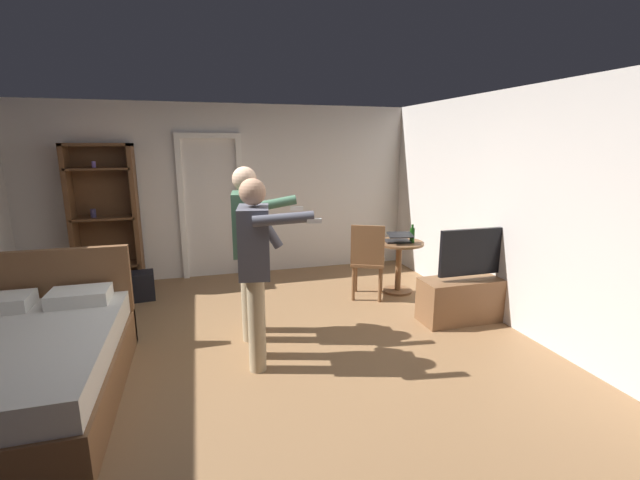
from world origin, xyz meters
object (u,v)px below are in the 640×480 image
object	(u,v)px
laptop	(398,239)
wooden_chair	(368,258)
tv_flatscreen	(472,294)
suitcase_dark	(135,286)
person_blue_shirt	(256,260)
bed	(19,368)
side_table	(399,258)
bookshelf	(105,212)
bottle_on_table	(412,235)
person_striped_shirt	(248,241)

from	to	relation	value
laptop	wooden_chair	xyz separation A→B (m)	(-0.47, -0.09, -0.21)
tv_flatscreen	suitcase_dark	world-z (taller)	tv_flatscreen
person_blue_shirt	bed	bearing A→B (deg)	-176.28
bed	side_table	world-z (taller)	bed
bookshelf	laptop	xyz separation A→B (m)	(3.74, -1.35, -0.31)
bed	suitcase_dark	distance (m)	2.27
bottle_on_table	person_blue_shirt	xyz separation A→B (m)	(-2.23, -1.32, 0.18)
bottle_on_table	wooden_chair	xyz separation A→B (m)	(-0.64, -0.05, -0.26)
bookshelf	side_table	xyz separation A→B (m)	(3.78, -1.31, -0.59)
bottle_on_table	person_striped_shirt	size ratio (longest dim) A/B	0.14
tv_flatscreen	person_blue_shirt	size ratio (longest dim) A/B	0.71
bed	bottle_on_table	distance (m)	4.36
tv_flatscreen	wooden_chair	distance (m)	1.32
bed	suitcase_dark	xyz separation A→B (m)	(0.55, 2.20, -0.13)
tv_flatscreen	suitcase_dark	xyz separation A→B (m)	(-3.79, 1.74, -0.13)
bottle_on_table	suitcase_dark	xyz separation A→B (m)	(-3.54, 0.75, -0.63)
bookshelf	tv_flatscreen	size ratio (longest dim) A/B	1.65
side_table	bookshelf	bearing A→B (deg)	160.96
side_table	tv_flatscreen	bearing A→B (deg)	-70.10
wooden_chair	bottle_on_table	bearing A→B (deg)	4.29
person_blue_shirt	wooden_chair	bearing A→B (deg)	38.80
bookshelf	bottle_on_table	xyz separation A→B (m)	(3.92, -1.39, -0.26)
bookshelf	person_blue_shirt	bearing A→B (deg)	-58.04
suitcase_dark	person_blue_shirt	bearing A→B (deg)	-63.67
bottle_on_table	suitcase_dark	distance (m)	3.67
bed	person_striped_shirt	xyz separation A→B (m)	(1.85, 0.73, 0.72)
person_striped_shirt	suitcase_dark	distance (m)	2.14
bottle_on_table	wooden_chair	size ratio (longest dim) A/B	0.25
bookshelf	laptop	world-z (taller)	bookshelf
wooden_chair	person_striped_shirt	bearing A→B (deg)	-157.29
bookshelf	side_table	distance (m)	4.05
laptop	person_striped_shirt	bearing A→B (deg)	-159.93
tv_flatscreen	suitcase_dark	distance (m)	4.17
tv_flatscreen	bookshelf	bearing A→B (deg)	150.30
side_table	wooden_chair	xyz separation A→B (m)	(-0.50, -0.13, 0.07)
bookshelf	person_blue_shirt	distance (m)	3.20
suitcase_dark	bookshelf	bearing A→B (deg)	115.44
bed	wooden_chair	world-z (taller)	bed
bed	tv_flatscreen	distance (m)	4.36
wooden_chair	laptop	bearing A→B (deg)	10.45
bottle_on_table	person_blue_shirt	size ratio (longest dim) A/B	0.14
side_table	wooden_chair	size ratio (longest dim) A/B	0.71
bottle_on_table	suitcase_dark	world-z (taller)	bottle_on_table
side_table	laptop	bearing A→B (deg)	-132.21
wooden_chair	bed	bearing A→B (deg)	-157.90
bed	person_blue_shirt	distance (m)	1.98
tv_flatscreen	bottle_on_table	size ratio (longest dim) A/B	4.94
person_striped_shirt	laptop	bearing A→B (deg)	20.07
person_striped_shirt	bottle_on_table	bearing A→B (deg)	17.70
wooden_chair	person_striped_shirt	world-z (taller)	person_striped_shirt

